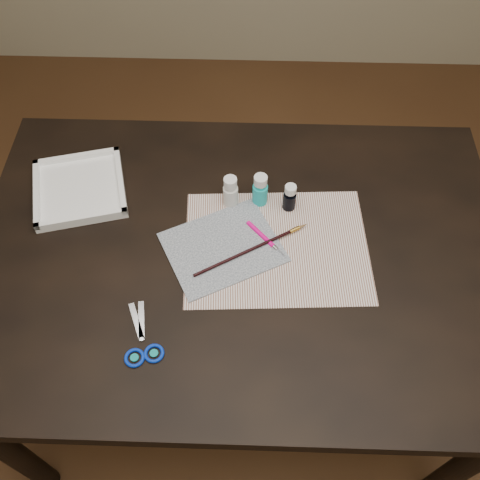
{
  "coord_description": "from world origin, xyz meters",
  "views": [
    {
      "loc": [
        0.02,
        -0.71,
        1.83
      ],
      "look_at": [
        0.0,
        0.0,
        0.8
      ],
      "focal_mm": 40.0,
      "sensor_mm": 36.0,
      "label": 1
    }
  ],
  "objects_px": {
    "paint_bottle_white": "(231,191)",
    "paint_bottle_navy": "(290,197)",
    "scissors": "(138,334)",
    "paper": "(277,246)",
    "canvas": "(223,247)",
    "palette_tray": "(80,188)",
    "paint_bottle_cyan": "(260,190)"
  },
  "relations": [
    {
      "from": "canvas",
      "to": "scissors",
      "type": "relative_size",
      "value": 1.54
    },
    {
      "from": "scissors",
      "to": "palette_tray",
      "type": "xyz_separation_m",
      "value": [
        -0.21,
        0.4,
        0.01
      ]
    },
    {
      "from": "paint_bottle_white",
      "to": "paint_bottle_navy",
      "type": "relative_size",
      "value": 1.15
    },
    {
      "from": "paint_bottle_cyan",
      "to": "scissors",
      "type": "distance_m",
      "value": 0.47
    },
    {
      "from": "paint_bottle_navy",
      "to": "scissors",
      "type": "distance_m",
      "value": 0.5
    },
    {
      "from": "canvas",
      "to": "paint_bottle_cyan",
      "type": "height_order",
      "value": "paint_bottle_cyan"
    },
    {
      "from": "paper",
      "to": "scissors",
      "type": "bearing_deg",
      "value": -141.49
    },
    {
      "from": "canvas",
      "to": "scissors",
      "type": "bearing_deg",
      "value": -126.66
    },
    {
      "from": "paper",
      "to": "canvas",
      "type": "height_order",
      "value": "canvas"
    },
    {
      "from": "canvas",
      "to": "palette_tray",
      "type": "height_order",
      "value": "palette_tray"
    },
    {
      "from": "paint_bottle_cyan",
      "to": "paint_bottle_navy",
      "type": "bearing_deg",
      "value": -12.62
    },
    {
      "from": "paint_bottle_white",
      "to": "scissors",
      "type": "xyz_separation_m",
      "value": [
        -0.19,
        -0.38,
        -0.04
      ]
    },
    {
      "from": "paint_bottle_navy",
      "to": "scissors",
      "type": "xyz_separation_m",
      "value": [
        -0.34,
        -0.37,
        -0.04
      ]
    },
    {
      "from": "paint_bottle_white",
      "to": "paint_bottle_navy",
      "type": "height_order",
      "value": "paint_bottle_white"
    },
    {
      "from": "paint_bottle_cyan",
      "to": "scissors",
      "type": "height_order",
      "value": "paint_bottle_cyan"
    },
    {
      "from": "paint_bottle_cyan",
      "to": "paint_bottle_navy",
      "type": "xyz_separation_m",
      "value": [
        0.07,
        -0.02,
        -0.01
      ]
    },
    {
      "from": "paint_bottle_navy",
      "to": "palette_tray",
      "type": "xyz_separation_m",
      "value": [
        -0.54,
        0.04,
        -0.03
      ]
    },
    {
      "from": "scissors",
      "to": "palette_tray",
      "type": "bearing_deg",
      "value": 4.62
    },
    {
      "from": "paint_bottle_white",
      "to": "palette_tray",
      "type": "distance_m",
      "value": 0.4
    },
    {
      "from": "paint_bottle_white",
      "to": "canvas",
      "type": "bearing_deg",
      "value": -95.51
    },
    {
      "from": "canvas",
      "to": "scissors",
      "type": "xyz_separation_m",
      "value": [
        -0.17,
        -0.23,
        0.0
      ]
    },
    {
      "from": "paper",
      "to": "paint_bottle_cyan",
      "type": "relative_size",
      "value": 4.7
    },
    {
      "from": "canvas",
      "to": "paint_bottle_navy",
      "type": "xyz_separation_m",
      "value": [
        0.16,
        0.13,
        0.04
      ]
    },
    {
      "from": "paper",
      "to": "palette_tray",
      "type": "bearing_deg",
      "value": 162.76
    },
    {
      "from": "paint_bottle_navy",
      "to": "scissors",
      "type": "bearing_deg",
      "value": -132.62
    },
    {
      "from": "scissors",
      "to": "paint_bottle_cyan",
      "type": "bearing_deg",
      "value": -57.14
    },
    {
      "from": "paint_bottle_navy",
      "to": "palette_tray",
      "type": "distance_m",
      "value": 0.55
    },
    {
      "from": "paint_bottle_white",
      "to": "paint_bottle_cyan",
      "type": "xyz_separation_m",
      "value": [
        0.07,
        0.01,
        0.0
      ]
    },
    {
      "from": "canvas",
      "to": "paint_bottle_cyan",
      "type": "xyz_separation_m",
      "value": [
        0.09,
        0.15,
        0.04
      ]
    },
    {
      "from": "paint_bottle_white",
      "to": "palette_tray",
      "type": "xyz_separation_m",
      "value": [
        -0.4,
        0.03,
        -0.03
      ]
    },
    {
      "from": "palette_tray",
      "to": "paper",
      "type": "bearing_deg",
      "value": -17.24
    },
    {
      "from": "canvas",
      "to": "paint_bottle_navy",
      "type": "relative_size",
      "value": 3.28
    }
  ]
}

